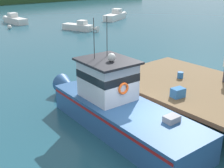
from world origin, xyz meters
name	(u,v)px	position (x,y,z in m)	size (l,w,h in m)	color
ground_plane	(130,138)	(0.00, 0.00, 0.00)	(200.00, 200.00, 0.00)	#1E4C5B
dock	(198,88)	(4.80, 0.00, 1.07)	(6.00, 9.00, 1.20)	#4C3D2D
main_fishing_boat	(116,106)	(0.23, 1.16, 1.01)	(2.94, 9.88, 4.80)	#285184
crate_single_far	(178,93)	(2.77, -0.25, 1.42)	(0.60, 0.44, 0.44)	#3370B2
bait_bucket	(180,75)	(4.98, 1.30, 1.37)	(0.32, 0.32, 0.34)	#2866B2
moored_boat_outer_mooring	(80,27)	(12.55, 22.17, 0.42)	(2.70, 4.86, 1.23)	silver
moored_boat_off_the_point	(14,20)	(8.60, 32.61, 0.48)	(1.71, 5.54, 1.39)	silver
moored_boat_mid_harbor	(116,16)	(21.83, 26.19, 0.53)	(6.00, 3.58, 1.54)	white
mooring_buoy_outer	(9,27)	(6.29, 28.69, 0.26)	(0.52, 0.52, 0.52)	silver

